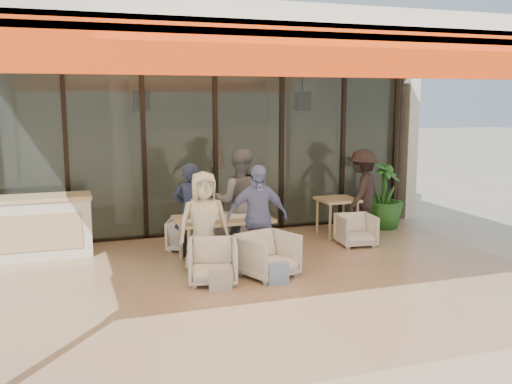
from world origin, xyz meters
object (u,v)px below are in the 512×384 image
(diner_periwinkle, at_px, (257,217))
(side_table, at_px, (337,204))
(chair_near_right, at_px, (268,253))
(dining_table, at_px, (222,221))
(diner_cream, at_px, (204,223))
(standing_woman, at_px, (363,193))
(diner_navy, at_px, (191,211))
(host_counter, at_px, (34,227))
(chair_far_left, at_px, (185,233))
(chair_far_right, at_px, (232,228))
(chair_near_left, at_px, (213,260))
(side_chair, at_px, (356,229))
(potted_palm, at_px, (384,195))
(diner_grey, at_px, (240,202))

(diner_periwinkle, height_order, side_table, diner_periwinkle)
(chair_near_right, relative_size, diner_periwinkle, 0.45)
(side_table, bearing_deg, dining_table, -158.79)
(diner_cream, height_order, standing_woman, standing_woman)
(dining_table, bearing_deg, diner_navy, 132.85)
(host_counter, height_order, chair_far_left, host_counter)
(host_counter, xyz_separation_m, chair_near_right, (3.29, -2.20, -0.16))
(host_counter, distance_m, dining_table, 3.12)
(chair_far_right, height_order, diner_cream, diner_cream)
(diner_periwinkle, bearing_deg, diner_navy, 137.97)
(chair_near_left, xyz_separation_m, diner_navy, (0.00, 1.40, 0.44))
(diner_periwinkle, xyz_separation_m, standing_woman, (2.60, 1.38, 0.02))
(chair_near_right, bearing_deg, chair_far_right, 68.13)
(chair_far_left, bearing_deg, diner_navy, 111.03)
(chair_near_left, distance_m, diner_navy, 1.47)
(diner_periwinkle, distance_m, side_chair, 2.26)
(chair_far_right, distance_m, side_chair, 2.22)
(dining_table, bearing_deg, potted_palm, 18.89)
(chair_far_left, xyz_separation_m, chair_near_left, (0.00, -1.90, 0.05))
(chair_near_right, height_order, standing_woman, standing_woman)
(chair_near_left, relative_size, diner_navy, 0.44)
(host_counter, distance_m, diner_grey, 3.40)
(dining_table, relative_size, side_table, 2.01)
(side_chair, relative_size, standing_woman, 0.38)
(diner_navy, xyz_separation_m, diner_grey, (0.84, 0.00, 0.10))
(chair_far_right, height_order, side_table, side_table)
(chair_near_left, height_order, diner_periwinkle, diner_periwinkle)
(host_counter, relative_size, standing_woman, 1.11)
(dining_table, xyz_separation_m, standing_woman, (3.03, 0.92, 0.15))
(chair_far_left, relative_size, diner_cream, 0.39)
(chair_far_left, relative_size, side_chair, 0.96)
(host_counter, distance_m, chair_near_right, 3.96)
(diner_cream, distance_m, standing_woman, 3.71)
(chair_near_left, relative_size, diner_periwinkle, 0.43)
(standing_woman, bearing_deg, diner_grey, -30.67)
(standing_woman, bearing_deg, dining_table, -24.16)
(potted_palm, bearing_deg, chair_far_left, -175.44)
(chair_near_right, height_order, side_chair, chair_near_right)
(host_counter, xyz_separation_m, standing_woman, (5.89, -0.32, 0.30))
(diner_periwinkle, height_order, standing_woman, standing_woman)
(chair_far_left, relative_size, chair_near_left, 0.87)
(chair_far_left, height_order, potted_palm, potted_palm)
(chair_far_left, xyz_separation_m, chair_far_right, (0.84, 0.00, 0.03))
(host_counter, height_order, diner_grey, diner_grey)
(host_counter, height_order, chair_near_left, host_counter)
(host_counter, bearing_deg, dining_table, -23.47)
(host_counter, height_order, chair_far_right, host_counter)
(dining_table, height_order, chair_far_left, dining_table)
(host_counter, bearing_deg, potted_palm, 0.29)
(diner_periwinkle, bearing_deg, chair_near_left, -144.29)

